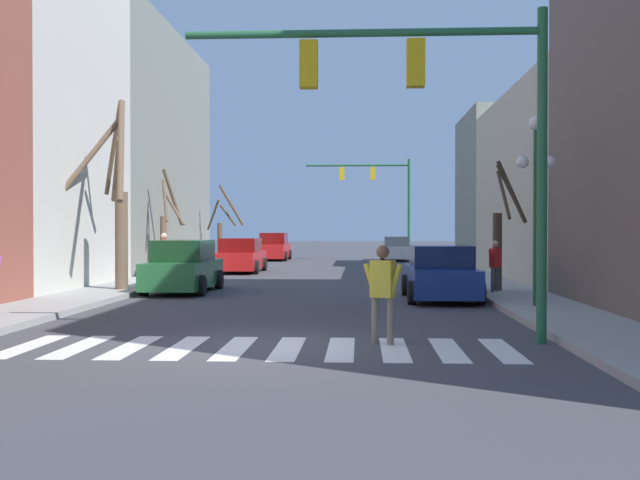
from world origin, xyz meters
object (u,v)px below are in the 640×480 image
street_lamp_right_corner (536,172)px  car_parked_right_far (184,268)px  street_tree_right_mid (117,204)px  pedestrian_near_right_corner (495,261)px  street_tree_left_near (166,228)px  pedestrian_on_left_sidewalk (383,286)px  traffic_signal_far (380,187)px  car_parked_right_mid (396,249)px  traffic_signal_near (435,101)px  pedestrian_crossing_street (164,251)px  car_driving_away_lane (241,256)px  street_tree_right_near (222,230)px  car_parked_right_near (440,274)px  car_at_intersection (274,248)px  street_tree_right_far (501,233)px

street_lamp_right_corner → car_parked_right_far: street_lamp_right_corner is taller
street_lamp_right_corner → street_tree_right_mid: street_tree_right_mid is taller
pedestrian_near_right_corner → street_tree_left_near: street_tree_left_near is taller
pedestrian_on_left_sidewalk → car_parked_right_far: bearing=146.3°
traffic_signal_far → car_parked_right_mid: traffic_signal_far is taller
pedestrian_on_left_sidewalk → street_tree_right_mid: street_tree_right_mid is taller
traffic_signal_far → pedestrian_near_right_corner: traffic_signal_far is taller
traffic_signal_near → pedestrian_crossing_street: size_ratio=3.69×
car_driving_away_lane → street_tree_right_near: 6.11m
car_parked_right_near → car_at_intersection: bearing=16.2°
car_at_intersection → pedestrian_on_left_sidewalk: size_ratio=2.77×
car_driving_away_lane → street_tree_right_near: (-1.94, 5.66, 1.22)m
traffic_signal_far → traffic_signal_near: bearing=-89.9°
street_tree_left_near → street_tree_right_mid: 7.82m
pedestrian_crossing_street → street_tree_right_near: 12.11m
street_tree_left_near → street_tree_right_mid: size_ratio=0.75×
car_parked_right_near → pedestrian_on_left_sidewalk: bearing=167.3°
street_lamp_right_corner → car_parked_right_near: street_lamp_right_corner is taller
car_parked_right_near → pedestrian_crossing_street: pedestrian_crossing_street is taller
traffic_signal_far → car_at_intersection: (-6.96, -0.15, -3.99)m
pedestrian_on_left_sidewalk → car_parked_right_mid: bearing=113.5°
car_parked_right_near → pedestrian_on_left_sidewalk: (-1.91, -8.48, 0.29)m
car_parked_right_mid → car_driving_away_lane: 15.99m
pedestrian_near_right_corner → traffic_signal_near: bearing=27.6°
pedestrian_on_left_sidewalk → street_tree_right_far: bearing=95.5°
car_parked_right_mid → pedestrian_crossing_street: (-9.96, -20.27, 0.44)m
street_tree_right_near → street_tree_right_mid: (-0.03, -17.65, 0.86)m
car_parked_right_near → street_tree_right_near: 21.54m
street_tree_left_near → street_tree_right_mid: street_tree_right_mid is taller
car_parked_right_mid → street_tree_right_near: size_ratio=1.05×
car_parked_right_far → street_tree_right_near: street_tree_right_near is taller
car_driving_away_lane → car_at_intersection: (-0.04, 14.08, 0.08)m
car_at_intersection → pedestrian_crossing_street: 20.60m
car_driving_away_lane → street_tree_right_mid: street_tree_right_mid is taller
street_tree_right_far → street_lamp_right_corner: bearing=-90.9°
pedestrian_on_left_sidewalk → street_tree_right_near: 28.72m
traffic_signal_near → car_driving_away_lane: traffic_signal_near is taller
car_driving_away_lane → car_parked_right_far: size_ratio=1.04×
traffic_signal_near → street_tree_right_mid: (-8.94, 9.67, -1.46)m
pedestrian_near_right_corner → street_tree_right_near: (-11.65, 17.98, 0.92)m
pedestrian_near_right_corner → street_tree_right_near: 21.44m
pedestrian_on_left_sidewalk → street_tree_right_near: (-7.98, 27.57, 0.95)m
street_lamp_right_corner → pedestrian_crossing_street: (-11.90, 10.08, -2.24)m
car_driving_away_lane → street_tree_right_near: street_tree_right_near is taller
traffic_signal_near → street_lamp_right_corner: bearing=60.2°
street_lamp_right_corner → street_tree_left_near: 17.49m
car_at_intersection → street_tree_right_mid: (-1.93, -26.07, 2.00)m
pedestrian_on_left_sidewalk → street_lamp_right_corner: bearing=80.8°
street_lamp_right_corner → pedestrian_crossing_street: 15.76m
pedestrian_crossing_street → street_tree_right_mid: size_ratio=0.29×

